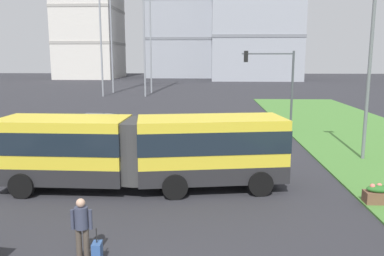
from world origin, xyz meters
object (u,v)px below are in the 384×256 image
Objects in this scene: car_silver_hatch at (101,127)px; apartment_tower_westcentre at (186,4)px; traffic_light_far_right at (276,77)px; streetlight_median at (370,65)px; rolling_suitcase at (97,252)px; flower_planter_2 at (380,194)px; pedestrian_crossing at (82,225)px; articulated_bus at (143,150)px.

car_silver_hatch is 88.36m from apartment_tower_westcentre.
traffic_light_far_right is 8.64m from streetlight_median.
flower_planter_2 is (9.33, 4.69, 0.11)m from rolling_suitcase.
streetlight_median reaches higher than pedestrian_crossing.
pedestrian_crossing is at bearing -88.30° from apartment_tower_westcentre.
car_silver_hatch is (-4.68, 10.56, -0.90)m from articulated_bus.
flower_planter_2 is at bearing -9.63° from articulated_bus.
car_silver_hatch is at bearing 138.73° from flower_planter_2.
pedestrian_crossing is 16.68m from streetlight_median.
car_silver_hatch is at bearing 113.89° from articulated_bus.
apartment_tower_westcentre reaches higher than streetlight_median.
articulated_bus is 6.11m from pedestrian_crossing.
rolling_suitcase is (0.45, -0.20, -0.69)m from pedestrian_crossing.
traffic_light_far_right is 0.15× the size of apartment_tower_westcentre.
flower_planter_2 is 0.03× the size of apartment_tower_westcentre.
rolling_suitcase is 0.11× the size of streetlight_median.
traffic_light_far_right is at bearing 60.02° from articulated_bus.
car_silver_hatch is at bearing 161.04° from streetlight_median.
rolling_suitcase is at bearing -153.33° from flower_planter_2.
articulated_bus is at bearing -66.11° from car_silver_hatch.
articulated_bus is 10.87× the size of flower_planter_2.
traffic_light_far_right is at bearing -82.38° from apartment_tower_westcentre.
articulated_bus is 12.32× the size of rolling_suitcase.
articulated_bus is at bearing -87.80° from apartment_tower_westcentre.
car_silver_hatch is at bearing -168.68° from traffic_light_far_right.
rolling_suitcase is 16.69m from streetlight_median.
pedestrian_crossing is at bearing -113.22° from traffic_light_far_right.
rolling_suitcase is at bearing -111.86° from traffic_light_far_right.
traffic_light_far_right reaches higher than car_silver_hatch.
pedestrian_crossing is (4.01, -16.59, 0.25)m from car_silver_hatch.
apartment_tower_westcentre reaches higher than pedestrian_crossing.
apartment_tower_westcentre is at bearing 99.13° from streetlight_median.
flower_planter_2 is (13.79, -12.10, -0.33)m from car_silver_hatch.
streetlight_median is (11.01, 5.16, 3.40)m from articulated_bus.
flower_planter_2 is at bearing -83.64° from traffic_light_far_right.
car_silver_hatch is 4.65× the size of rolling_suitcase.
flower_planter_2 is 0.12× the size of streetlight_median.
articulated_bus is at bearing -154.88° from streetlight_median.
car_silver_hatch reaches higher than flower_planter_2.
flower_planter_2 is (9.11, -1.55, -1.23)m from articulated_bus.
rolling_suitcase is 0.88× the size of flower_planter_2.
car_silver_hatch is at bearing -90.63° from apartment_tower_westcentre.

